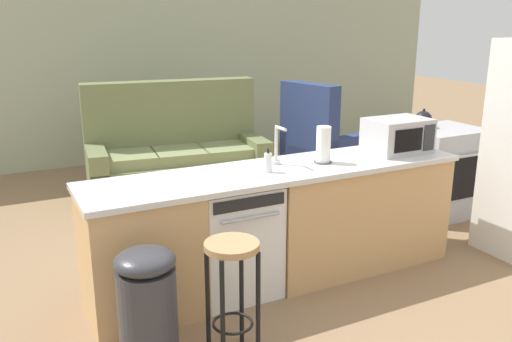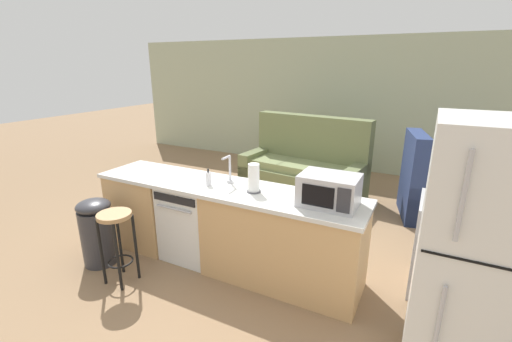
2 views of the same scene
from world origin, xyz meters
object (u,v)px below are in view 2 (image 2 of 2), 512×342
paper_towel_roll (254,178)px  couch (305,169)px  stove_range (459,251)px  kettle (448,189)px  bar_stool (117,233)px  trash_bin (97,231)px  refrigerator (481,269)px  dishwasher (194,220)px  microwave (329,190)px  soap_bottle (208,178)px  armchair (426,194)px

paper_towel_roll → couch: bearing=97.7°
stove_range → kettle: kettle is taller
bar_stool → couch: size_ratio=0.35×
trash_bin → bar_stool: bearing=-15.6°
refrigerator → paper_towel_roll: 1.92m
kettle → refrigerator: bearing=-82.3°
dishwasher → couch: 2.54m
trash_bin → microwave: bearing=15.0°
stove_range → paper_towel_roll: (-1.83, -0.56, 0.59)m
paper_towel_roll → kettle: (1.67, 0.69, -0.05)m
stove_range → soap_bottle: size_ratio=5.11×
dishwasher → trash_bin: bearing=-142.7°
refrigerator → bar_stool: refrigerator is taller
microwave → dishwasher: bearing=179.9°
paper_towel_roll → soap_bottle: (-0.50, -0.04, -0.07)m
armchair → bar_stool: bearing=-130.6°
soap_bottle → trash_bin: 1.36m
microwave → bar_stool: size_ratio=0.68×
refrigerator → trash_bin: refrigerator is taller
microwave → stove_range: bearing=26.6°
kettle → bar_stool: kettle is taller
kettle → trash_bin: 3.55m
bar_stool → trash_bin: bearing=164.4°
bar_stool → couch: couch is taller
stove_range → bar_stool: (-2.94, -1.30, 0.08)m
kettle → trash_bin: kettle is taller
refrigerator → armchair: refrigerator is taller
dishwasher → couch: (0.42, 2.51, -0.03)m
refrigerator → microwave: bearing=153.5°
dishwasher → paper_towel_roll: paper_towel_roll is taller
soap_bottle → trash_bin: bearing=-152.3°
armchair → paper_towel_roll: bearing=-123.2°
bar_stool → kettle: bearing=27.3°
armchair → trash_bin: bearing=-136.6°
trash_bin → kettle: bearing=21.8°
dishwasher → microwave: size_ratio=1.68×
soap_bottle → kettle: bearing=18.7°
stove_range → trash_bin: bearing=-161.1°
paper_towel_roll → trash_bin: paper_towel_roll is taller
stove_range → couch: size_ratio=0.43×
microwave → paper_towel_roll: size_ratio=1.77×
trash_bin → couch: size_ratio=0.35×
stove_range → microwave: bearing=-153.4°
refrigerator → dishwasher: bearing=168.1°
stove_range → couch: bearing=138.0°
soap_bottle → trash_bin: soap_bottle is taller
soap_bottle → bar_stool: size_ratio=0.24×
armchair → stove_range: bearing=-79.7°
refrigerator → couch: bearing=125.5°
paper_towel_roll → trash_bin: 1.82m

